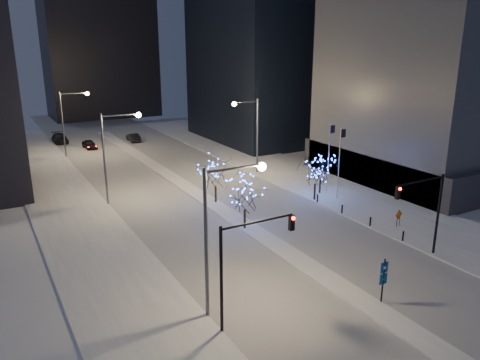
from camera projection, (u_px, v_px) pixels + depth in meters
ground at (346, 291)px, 33.43m from camera, size 160.00×160.00×0.00m
road at (168, 175)px, 62.60m from camera, size 20.00×130.00×0.02m
median at (182, 184)px, 58.42m from camera, size 2.00×80.00×0.15m
east_sidewalk at (328, 187)px, 57.19m from camera, size 10.00×90.00×0.15m
west_sidewalk at (85, 233)px, 43.45m from camera, size 8.00×90.00×0.15m
midrise_block at (459, 59)px, 60.29m from camera, size 30.00×22.00×30.00m
plinth at (446, 157)px, 63.98m from camera, size 30.00×24.00×4.00m
horizon_block at (98, 24)px, 107.00m from camera, size 24.00×14.00×42.00m
street_lamp_w_near at (221, 220)px, 29.02m from camera, size 4.40×0.56×10.00m
street_lamp_w_mid at (113, 146)px, 49.86m from camera, size 4.40×0.56×10.00m
street_lamp_w_far at (69, 115)px, 70.70m from camera, size 4.40×0.56×10.00m
street_lamp_east at (252, 126)px, 61.39m from camera, size 3.90×0.56×10.00m
traffic_signal_west at (244, 256)px, 28.08m from camera, size 5.26×0.43×7.00m
traffic_signal_east at (427, 204)px, 37.15m from camera, size 5.26×0.43×7.00m
flagpoles at (334, 156)px, 52.78m from camera, size 1.35×2.60×8.00m
bollards at (356, 215)px, 46.43m from camera, size 0.16×12.16×0.90m
car_near at (90, 144)px, 77.90m from camera, size 2.02×4.34×1.44m
car_mid at (133, 137)px, 83.44m from camera, size 1.60×4.43×1.45m
car_far at (60, 138)px, 82.40m from camera, size 2.27×5.52×1.60m
holiday_tree_median_near at (245, 195)px, 43.52m from camera, size 3.95×3.95×5.05m
holiday_tree_median_far at (215, 173)px, 50.73m from camera, size 4.46×4.46×5.07m
holiday_tree_plaza_near at (316, 171)px, 51.54m from camera, size 4.54×4.54×4.96m
holiday_tree_plaza_far at (321, 169)px, 53.94m from camera, size 4.55×4.55×4.50m
wayfinding_sign at (383, 276)px, 31.31m from camera, size 0.59×0.11×3.33m
construction_sign at (399, 216)px, 44.52m from camera, size 1.02×0.14×1.69m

